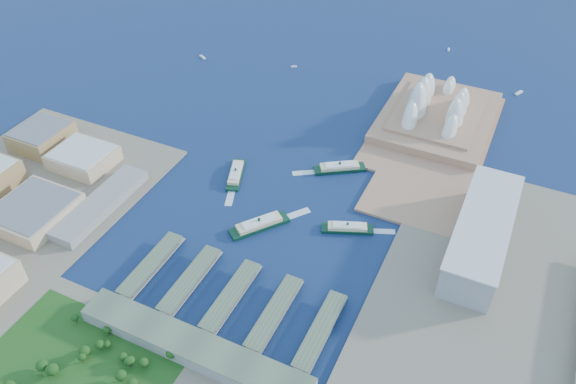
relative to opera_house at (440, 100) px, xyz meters
The scene contains 17 objects.
ground 300.75m from the opera_house, 110.56° to the right, with size 3000.00×3000.00×0.00m, color #10254A.
east_land 357.85m from the opera_house, 67.75° to the right, with size 240.00×500.00×3.00m, color gray.
peninsula 36.56m from the opera_house, 82.87° to the right, with size 135.00×220.00×3.00m, color #AA7A5D.
opera_house is the anchor object (origin of this frame).
toaster_building 219.62m from the opera_house, 65.77° to the right, with size 45.00×155.00×35.00m, color #95959A.
west_buildings 498.76m from the opera_house, 135.41° to the right, with size 200.00×280.00×27.00m, color #9D7E4E, non-canonical shape.
ferry_wharves 367.50m from the opera_house, 104.38° to the right, with size 184.00×90.00×9.30m, color #526149, non-canonical shape.
terminal_building 425.27m from the opera_house, 102.24° to the right, with size 200.00×28.00×12.00m, color gray.
park 498.56m from the opera_house, 109.34° to the right, with size 150.00×110.00×16.00m, color #194714, non-canonical shape.
ferry_a 267.44m from the opera_house, 130.61° to the right, with size 13.79×54.19×10.25m, color #0C311F, non-canonical shape.
ferry_b 162.59m from the opera_house, 117.34° to the right, with size 14.65×57.54×10.88m, color #0C311F, non-canonical shape.
ferry_c 287.00m from the opera_house, 113.02° to the right, with size 15.61×61.34×11.60m, color #0C311F, non-canonical shape.
ferry_d 232.94m from the opera_house, 97.79° to the right, with size 13.00×51.08×9.66m, color #0C311F, non-canonical shape.
boat_a 359.77m from the opera_house, behind, with size 3.39×13.57×2.62m, color white, non-canonical shape.
boat_b 230.79m from the opera_house, 166.19° to the left, with size 3.00×8.56×2.31m, color white, non-canonical shape.
boat_c 147.43m from the opera_house, 54.65° to the left, with size 3.97×13.62×3.07m, color white, non-canonical shape.
boat_e 210.64m from the opera_house, 98.86° to the left, with size 3.03×9.54×2.34m, color white, non-canonical shape.
Camera 1 is at (192.37, -334.59, 387.84)m, focal length 35.00 mm.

